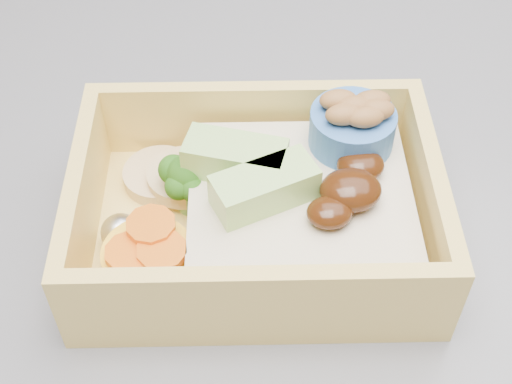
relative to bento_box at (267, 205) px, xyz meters
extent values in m
cube|color=#3C3C41|center=(-0.06, 0.06, -0.05)|extent=(1.24, 0.84, 0.04)
cube|color=#ECC761|center=(-0.01, 0.00, -0.02)|extent=(0.22, 0.17, 0.01)
cube|color=#ECC761|center=(0.00, 0.07, 0.01)|extent=(0.21, 0.03, 0.05)
cube|color=#ECC761|center=(-0.01, -0.07, 0.01)|extent=(0.21, 0.03, 0.05)
cube|color=#ECC761|center=(0.09, -0.01, 0.01)|extent=(0.02, 0.13, 0.05)
cube|color=#ECC761|center=(-0.10, 0.01, 0.01)|extent=(0.02, 0.13, 0.05)
cube|color=tan|center=(0.02, 0.00, 0.00)|extent=(0.14, 0.13, 0.03)
ellipsoid|color=#331607|center=(0.04, -0.02, 0.02)|extent=(0.04, 0.03, 0.02)
ellipsoid|color=#331607|center=(0.05, 0.00, 0.02)|extent=(0.03, 0.03, 0.02)
ellipsoid|color=#331607|center=(0.03, -0.03, 0.02)|extent=(0.03, 0.02, 0.01)
cube|color=#A8DA72|center=(0.00, -0.01, 0.02)|extent=(0.06, 0.04, 0.02)
cube|color=#A8DA72|center=(-0.02, 0.02, 0.02)|extent=(0.06, 0.04, 0.02)
cylinder|color=#669651|center=(-0.04, 0.02, -0.01)|extent=(0.01, 0.01, 0.02)
sphere|color=#296316|center=(-0.04, 0.02, 0.01)|extent=(0.02, 0.02, 0.02)
sphere|color=#296316|center=(-0.04, 0.02, 0.01)|extent=(0.02, 0.02, 0.02)
sphere|color=#296316|center=(-0.05, 0.02, 0.01)|extent=(0.02, 0.02, 0.02)
sphere|color=#296316|center=(-0.04, 0.01, 0.01)|extent=(0.02, 0.02, 0.02)
sphere|color=#296316|center=(-0.05, 0.01, 0.01)|extent=(0.02, 0.02, 0.02)
sphere|color=#296316|center=(-0.04, 0.03, 0.01)|extent=(0.02, 0.02, 0.02)
cylinder|color=yellow|center=(-0.07, -0.03, -0.01)|extent=(0.05, 0.05, 0.02)
cylinder|color=orange|center=(-0.07, -0.03, 0.01)|extent=(0.03, 0.03, 0.00)
cylinder|color=orange|center=(-0.08, -0.03, 0.01)|extent=(0.03, 0.03, 0.00)
cylinder|color=orange|center=(-0.06, -0.04, 0.01)|extent=(0.03, 0.03, 0.00)
cylinder|color=orange|center=(-0.07, -0.02, 0.01)|extent=(0.03, 0.03, 0.00)
cylinder|color=tan|center=(-0.06, 0.04, -0.01)|extent=(0.05, 0.05, 0.01)
cylinder|color=tan|center=(-0.05, 0.03, -0.01)|extent=(0.05, 0.05, 0.01)
ellipsoid|color=silver|center=(-0.02, 0.05, -0.01)|extent=(0.02, 0.02, 0.02)
ellipsoid|color=silver|center=(-0.08, -0.01, -0.01)|extent=(0.02, 0.02, 0.02)
cylinder|color=#366BBA|center=(0.05, 0.03, 0.03)|extent=(0.05, 0.05, 0.02)
ellipsoid|color=brown|center=(0.05, 0.03, 0.04)|extent=(0.02, 0.02, 0.01)
ellipsoid|color=brown|center=(0.06, 0.03, 0.04)|extent=(0.02, 0.02, 0.01)
ellipsoid|color=brown|center=(0.05, 0.04, 0.04)|extent=(0.02, 0.02, 0.01)
ellipsoid|color=brown|center=(0.06, 0.02, 0.04)|extent=(0.02, 0.02, 0.01)
ellipsoid|color=brown|center=(0.05, 0.02, 0.04)|extent=(0.02, 0.02, 0.01)
ellipsoid|color=brown|center=(0.06, 0.03, 0.04)|extent=(0.02, 0.02, 0.01)
camera|label=1|loc=(-0.04, -0.27, 0.31)|focal=50.00mm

